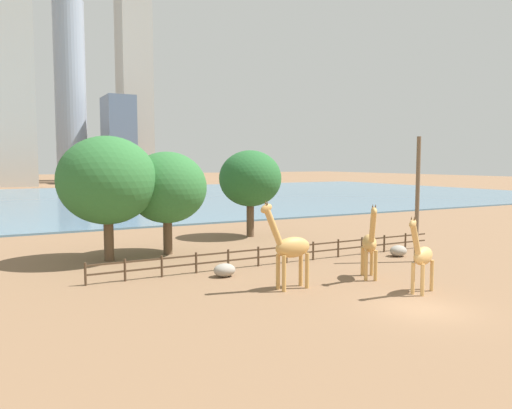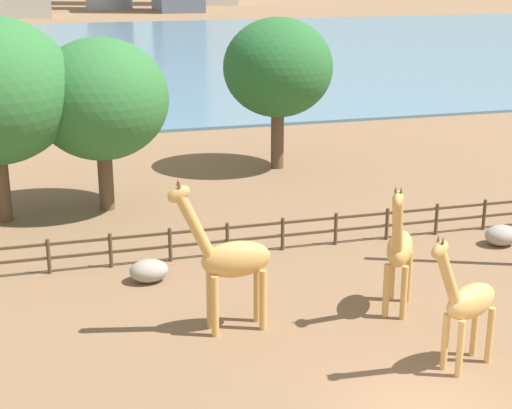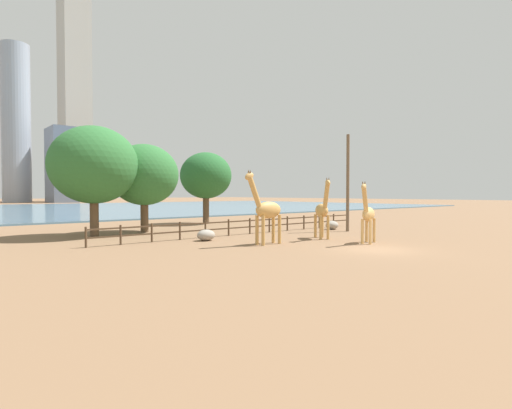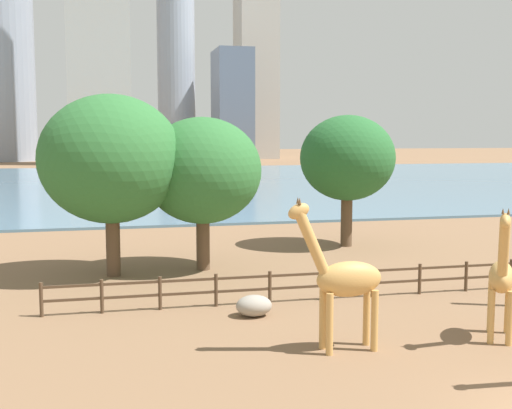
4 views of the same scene
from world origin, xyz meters
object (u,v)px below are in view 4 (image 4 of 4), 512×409
object	(u,v)px
tree_center_broad	(111,159)
tree_left_large	(347,158)
giraffe_companion	(501,277)
giraffe_young	(344,279)
tree_right_tall	(202,171)
boulder_by_pole	(254,306)

from	to	relation	value
tree_center_broad	tree_left_large	bearing A→B (deg)	20.84
giraffe_companion	giraffe_young	xyz separation A→B (m)	(-5.39, 0.17, 0.18)
giraffe_young	tree_center_broad	size ratio (longest dim) A/B	0.56
giraffe_companion	tree_right_tall	xyz separation A→B (m)	(-7.89, 13.16, 2.84)
tree_center_broad	giraffe_companion	bearing A→B (deg)	-45.99
giraffe_companion	giraffe_young	world-z (taller)	giraffe_young
tree_right_tall	tree_center_broad	bearing A→B (deg)	-173.97
giraffe_young	tree_center_broad	bearing A→B (deg)	-62.84
giraffe_young	tree_right_tall	world-z (taller)	tree_right_tall
tree_right_tall	boulder_by_pole	bearing A→B (deg)	-85.85
tree_left_large	tree_center_broad	size ratio (longest dim) A/B	0.92
tree_right_tall	giraffe_companion	bearing A→B (deg)	-59.07
giraffe_young	boulder_by_pole	xyz separation A→B (m)	(-1.87, 4.32, -1.88)
boulder_by_pole	tree_right_tall	distance (m)	9.81
boulder_by_pole	tree_left_large	xyz separation A→B (m)	(8.80, 13.46, 4.91)
tree_left_large	tree_center_broad	distance (m)	14.78
giraffe_young	giraffe_companion	bearing A→B (deg)	176.55
giraffe_young	tree_right_tall	size ratio (longest dim) A/B	0.64
giraffe_companion	boulder_by_pole	distance (m)	8.70
giraffe_young	tree_center_broad	xyz separation A→B (m)	(-6.88, 12.53, 3.28)
tree_left_large	tree_right_tall	xyz separation A→B (m)	(-9.43, -4.79, -0.37)
boulder_by_pole	tree_center_broad	distance (m)	10.91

